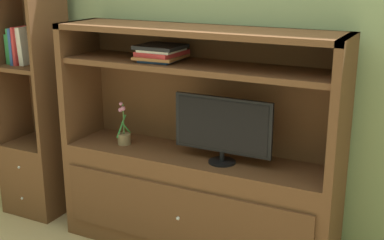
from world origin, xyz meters
TOP-DOWN VIEW (x-y plane):
  - painted_rear_wall at (0.00, 0.75)m, footprint 6.00×0.10m
  - media_console at (0.00, 0.40)m, footprint 1.85×0.48m
  - tv_monitor at (0.21, 0.35)m, footprint 0.63×0.17m
  - potted_plant at (-0.53, 0.37)m, footprint 0.09×0.10m
  - magazine_stack at (-0.24, 0.40)m, footprint 0.29×0.32m
  - bookshelf_tall at (-1.37, 0.41)m, footprint 0.46×0.41m
  - upright_book_row at (-1.45, 0.40)m, footprint 0.17×0.18m

SIDE VIEW (x-z plane):
  - media_console at x=0.00m, z-range -0.26..1.25m
  - bookshelf_tall at x=-1.37m, z-range -0.32..1.54m
  - potted_plant at x=-0.53m, z-range 0.60..0.89m
  - tv_monitor at x=0.21m, z-range 0.70..1.12m
  - upright_book_row at x=-1.45m, z-range 1.15..1.43m
  - magazine_stack at x=-0.24m, z-range 1.28..1.38m
  - painted_rear_wall at x=0.00m, z-range 0.00..2.80m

